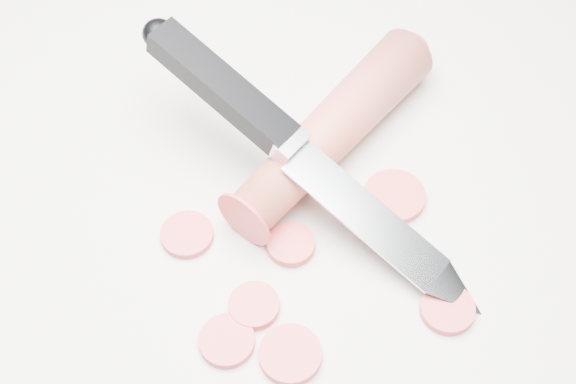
# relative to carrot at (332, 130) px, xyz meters

# --- Properties ---
(ground) EXTENTS (2.40, 2.40, 0.00)m
(ground) POSITION_rel_carrot_xyz_m (-0.00, -0.04, -0.02)
(ground) COLOR silver
(ground) RESTS_ON ground
(carrot) EXTENTS (0.11, 0.17, 0.03)m
(carrot) POSITION_rel_carrot_xyz_m (0.00, 0.00, 0.00)
(carrot) COLOR #C6533E
(carrot) RESTS_ON ground
(carrot_slice_0) EXTENTS (0.03, 0.03, 0.01)m
(carrot_slice_0) POSITION_rel_carrot_xyz_m (-0.00, -0.15, -0.02)
(carrot_slice_0) COLOR #DC3C40
(carrot_slice_0) RESTS_ON ground
(carrot_slice_1) EXTENTS (0.03, 0.03, 0.01)m
(carrot_slice_1) POSITION_rel_carrot_xyz_m (-0.04, -0.14, -0.02)
(carrot_slice_1) COLOR #DC3C40
(carrot_slice_1) RESTS_ON ground
(carrot_slice_2) EXTENTS (0.04, 0.04, 0.01)m
(carrot_slice_2) POSITION_rel_carrot_xyz_m (0.04, -0.03, -0.02)
(carrot_slice_2) COLOR #DC3C40
(carrot_slice_2) RESTS_ON ground
(carrot_slice_3) EXTENTS (0.03, 0.03, 0.01)m
(carrot_slice_3) POSITION_rel_carrot_xyz_m (-0.01, -0.08, -0.02)
(carrot_slice_3) COLOR #DC3C40
(carrot_slice_3) RESTS_ON ground
(carrot_slice_4) EXTENTS (0.03, 0.03, 0.01)m
(carrot_slice_4) POSITION_rel_carrot_xyz_m (0.08, -0.10, -0.02)
(carrot_slice_4) COLOR #DC3C40
(carrot_slice_4) RESTS_ON ground
(carrot_slice_5) EXTENTS (0.03, 0.03, 0.01)m
(carrot_slice_5) POSITION_rel_carrot_xyz_m (-0.08, -0.08, -0.02)
(carrot_slice_5) COLOR #DC3C40
(carrot_slice_5) RESTS_ON ground
(carrot_slice_6) EXTENTS (0.03, 0.03, 0.01)m
(carrot_slice_6) POSITION_rel_carrot_xyz_m (-0.03, -0.12, -0.02)
(carrot_slice_6) COLOR #DC3C40
(carrot_slice_6) RESTS_ON ground
(kitchen_knife) EXTENTS (0.24, 0.15, 0.08)m
(kitchen_knife) POSITION_rel_carrot_xyz_m (-0.01, -0.04, 0.02)
(kitchen_knife) COLOR silver
(kitchen_knife) RESTS_ON ground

